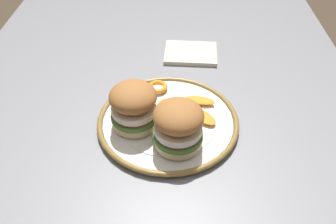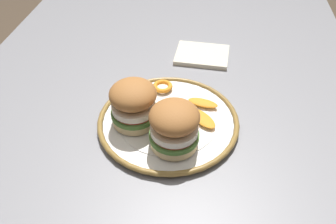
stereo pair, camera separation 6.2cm
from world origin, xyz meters
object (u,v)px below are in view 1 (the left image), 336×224
Objects in this scene: dinner_plate at (168,122)px; sandwich_half_left at (178,125)px; sandwich_half_right at (134,105)px; dining_table at (156,149)px.

dinner_plate is 0.09m from sandwich_half_left.
dining_table is at bearing 111.48° from sandwich_half_right.
sandwich_half_left reaches higher than dining_table.
dinner_plate is at bearing 99.89° from sandwich_half_right.
sandwich_half_right reaches higher than dinner_plate.
sandwich_half_right is (0.01, -0.07, 0.06)m from dinner_plate.
sandwich_half_right is (0.02, -0.04, 0.15)m from dining_table.
sandwich_half_left is at bearing 17.50° from dinner_plate.
dining_table is 10.48× the size of sandwich_half_right.
sandwich_half_right is at bearing -121.30° from sandwich_half_left.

